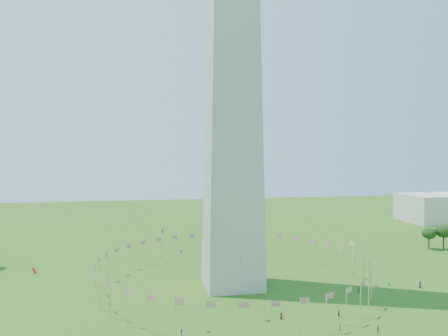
# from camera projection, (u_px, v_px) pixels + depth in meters

# --- Properties ---
(washington_monument) EXTENTS (16.80, 16.80, 169.00)m
(washington_monument) POSITION_uv_depth(u_px,v_px,m) (233.00, 5.00, 129.47)
(washington_monument) COLOR #BCB8A7
(washington_monument) RESTS_ON ground
(flag_ring) EXTENTS (80.24, 80.24, 9.00)m
(flag_ring) POSITION_uv_depth(u_px,v_px,m) (232.00, 271.00, 132.27)
(flag_ring) COLOR silver
(flag_ring) RESTS_ON ground
(gov_building_east_a) EXTENTS (50.00, 30.00, 16.00)m
(gov_building_east_a) POSITION_uv_depth(u_px,v_px,m) (446.00, 208.00, 258.08)
(gov_building_east_a) COLOR beige
(gov_building_east_a) RESTS_ON ground
(kites_aloft) EXTENTS (109.69, 75.29, 35.30)m
(kites_aloft) POSITION_uv_depth(u_px,v_px,m) (277.00, 237.00, 107.99)
(kites_aloft) COLOR white
(kites_aloft) RESTS_ON ground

